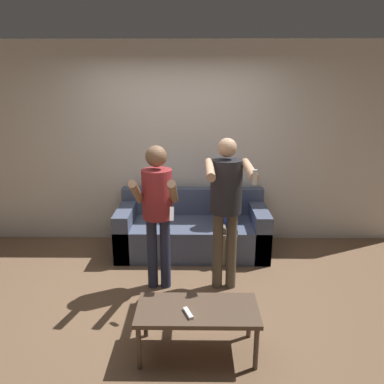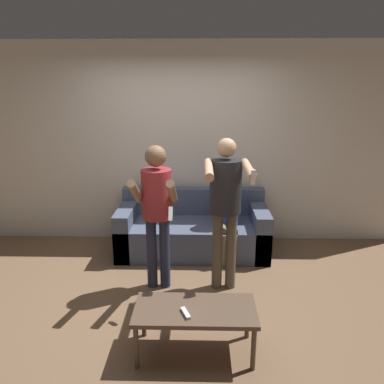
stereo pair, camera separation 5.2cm
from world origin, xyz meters
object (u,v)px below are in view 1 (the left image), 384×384
object	(u,v)px
person_seated	(226,210)
coffee_table	(197,313)
couch	(192,231)
person_standing_right	(226,197)
person_standing_left	(157,203)
remote_on_table	(188,313)

from	to	relation	value
person_seated	coffee_table	world-z (taller)	person_seated
person_seated	coffee_table	bearing A→B (deg)	-101.64
couch	coffee_table	world-z (taller)	couch
person_standing_right	person_seated	size ratio (longest dim) A/B	1.42
person_standing_right	person_seated	bearing A→B (deg)	84.51
couch	person_seated	world-z (taller)	person_seated
person_standing_left	person_standing_right	world-z (taller)	person_standing_right
couch	coffee_table	bearing A→B (deg)	-88.28
couch	person_standing_left	distance (m)	1.23
person_standing_left	remote_on_table	size ratio (longest dim) A/B	10.27
coffee_table	remote_on_table	world-z (taller)	remote_on_table
couch	remote_on_table	size ratio (longest dim) A/B	12.65
remote_on_table	coffee_table	bearing A→B (deg)	49.81
couch	person_seated	distance (m)	0.59
person_seated	person_standing_right	bearing A→B (deg)	-95.49
person_standing_right	coffee_table	size ratio (longest dim) A/B	1.66
person_standing_right	person_seated	xyz separation A→B (m)	(0.07, 0.77, -0.41)
person_standing_left	remote_on_table	bearing A→B (deg)	-73.10
couch	person_standing_left	world-z (taller)	person_standing_left
person_standing_left	remote_on_table	xyz separation A→B (m)	(0.34, -1.12, -0.54)
person_standing_right	remote_on_table	world-z (taller)	person_standing_right
remote_on_table	couch	bearing A→B (deg)	89.60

